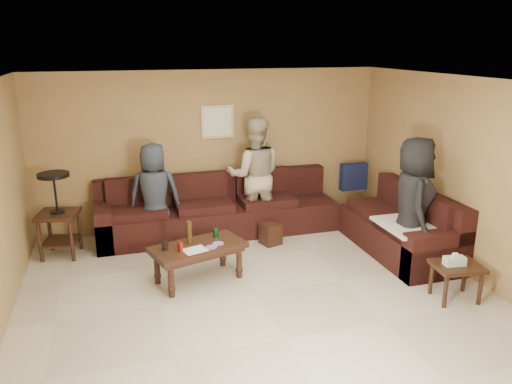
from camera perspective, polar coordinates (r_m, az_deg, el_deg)
room at (r=5.55m, az=0.02°, el=3.93°), size 5.60×5.50×2.50m
sectional_sofa at (r=7.55m, az=2.67°, el=-3.16°), size 4.65×2.90×0.97m
coffee_table at (r=6.29m, az=-6.67°, el=-6.65°), size 1.27×0.89×0.76m
end_table_left at (r=7.42m, az=-21.71°, el=-2.27°), size 0.63×0.63×1.20m
side_table_right at (r=6.26m, az=21.93°, el=-8.16°), size 0.58×0.50×0.59m
waste_bin at (r=7.45m, az=1.67°, el=-4.80°), size 0.33×0.33×0.32m
wall_art at (r=7.93m, az=-4.42°, el=8.02°), size 0.52×0.04×0.52m
person_left at (r=7.44m, az=-11.51°, el=-0.27°), size 0.81×0.59×1.52m
person_middle at (r=7.77m, az=-0.19°, el=1.93°), size 1.01×0.87×1.82m
person_right at (r=6.84m, az=17.50°, el=-1.22°), size 0.84×1.00×1.75m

